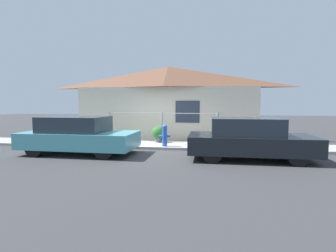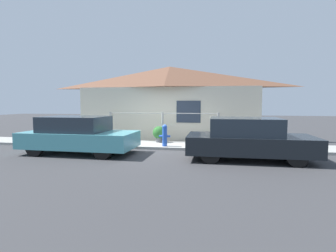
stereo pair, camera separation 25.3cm
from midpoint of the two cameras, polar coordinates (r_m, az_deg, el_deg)
ground_plane at (r=10.10m, az=-2.15°, el=-5.20°), size 60.00×60.00×0.00m
sidewalk at (r=10.88m, az=-1.23°, el=-4.18°), size 24.00×1.64×0.10m
house at (r=13.14m, az=0.85°, el=9.72°), size 8.91×2.23×3.60m
fence at (r=11.44m, az=-0.57°, el=0.10°), size 4.90×0.10×1.29m
car_left at (r=9.77m, az=-18.22°, el=-1.87°), size 3.98×1.82×1.32m
car_right at (r=8.68m, az=17.81°, el=-2.71°), size 3.89×1.79×1.32m
fire_hydrant at (r=10.25m, az=-0.02°, el=-1.94°), size 0.44×0.20×0.85m
potted_plant_near_hydrant at (r=11.31m, az=-1.35°, el=-1.57°), size 0.54×0.54×0.69m
potted_plant_by_fence at (r=11.84m, az=-9.46°, el=-2.14°), size 0.34×0.34×0.45m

